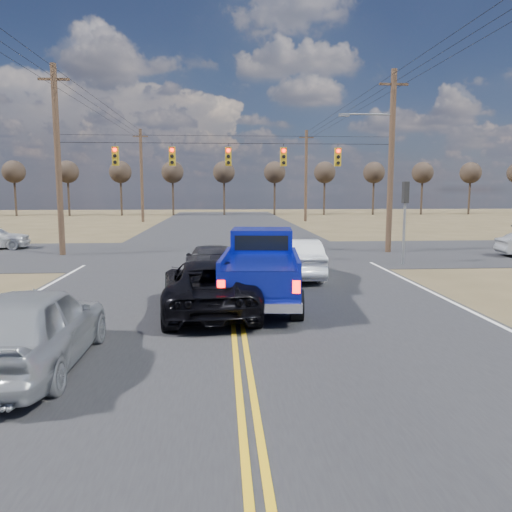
{
  "coord_description": "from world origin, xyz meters",
  "views": [
    {
      "loc": [
        -0.4,
        -9.43,
        3.53
      ],
      "look_at": [
        0.65,
        5.75,
        1.5
      ],
      "focal_mm": 35.0,
      "sensor_mm": 36.0,
      "label": 1
    }
  ],
  "objects": [
    {
      "name": "utility_poles",
      "position": [
        0.0,
        17.0,
        5.23
      ],
      "size": [
        19.6,
        58.32,
        10.0
      ],
      "color": "#473323",
      "rests_on": "ground"
    },
    {
      "name": "ground",
      "position": [
        0.0,
        0.0,
        0.0
      ],
      "size": [
        160.0,
        160.0,
        0.0
      ],
      "primitive_type": "plane",
      "color": "brown",
      "rests_on": "ground"
    },
    {
      "name": "white_car_queue",
      "position": [
        2.6,
        10.35,
        0.78
      ],
      "size": [
        1.68,
        4.77,
        1.57
      ],
      "primitive_type": "imported",
      "rotation": [
        0.0,
        0.0,
        3.14
      ],
      "color": "silver",
      "rests_on": "ground"
    },
    {
      "name": "signal_gantry",
      "position": [
        0.5,
        17.79,
        5.06
      ],
      "size": [
        19.6,
        4.83,
        10.0
      ],
      "color": "#473323",
      "rests_on": "ground"
    },
    {
      "name": "road_cross",
      "position": [
        0.0,
        18.0,
        0.0
      ],
      "size": [
        120.0,
        12.0,
        0.02
      ],
      "primitive_type": "cube",
      "color": "#28282B",
      "rests_on": "ground"
    },
    {
      "name": "pickup_truck",
      "position": [
        0.82,
        5.87,
        1.08
      ],
      "size": [
        2.83,
        6.11,
        2.23
      ],
      "rotation": [
        0.0,
        0.0,
        -0.1
      ],
      "color": "black",
      "rests_on": "ground"
    },
    {
      "name": "treeline",
      "position": [
        0.0,
        26.96,
        5.7
      ],
      "size": [
        87.0,
        117.8,
        7.4
      ],
      "color": "#33261C",
      "rests_on": "ground"
    },
    {
      "name": "black_suv",
      "position": [
        -0.8,
        4.78,
        0.77
      ],
      "size": [
        2.97,
        5.7,
        1.54
      ],
      "primitive_type": "imported",
      "rotation": [
        0.0,
        0.0,
        3.22
      ],
      "color": "black",
      "rests_on": "ground"
    },
    {
      "name": "silver_suv",
      "position": [
        -4.14,
        0.35,
        0.85
      ],
      "size": [
        2.02,
        4.99,
        1.7
      ],
      "primitive_type": "imported",
      "rotation": [
        0.0,
        0.0,
        3.14
      ],
      "color": "#A4A8AC",
      "rests_on": "ground"
    },
    {
      "name": "dgrey_car_queue",
      "position": [
        -0.8,
        10.0,
        0.69
      ],
      "size": [
        2.41,
        4.96,
        1.39
      ],
      "primitive_type": "imported",
      "rotation": [
        0.0,
        0.0,
        3.24
      ],
      "color": "#2E2E33",
      "rests_on": "ground"
    },
    {
      "name": "road_main",
      "position": [
        0.0,
        10.0,
        0.0
      ],
      "size": [
        14.0,
        120.0,
        0.02
      ],
      "primitive_type": "cube",
      "color": "#28282B",
      "rests_on": "ground"
    }
  ]
}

